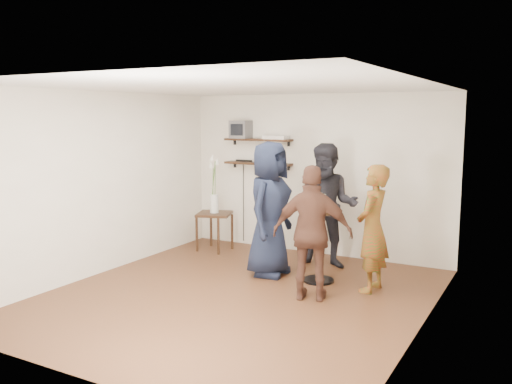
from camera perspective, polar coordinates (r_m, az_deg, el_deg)
room at (r=6.64m, az=-2.05°, el=-0.23°), size 4.58×5.08×2.68m
shelf_upper at (r=9.14m, az=0.21°, el=5.52°), size 1.20×0.25×0.04m
shelf_lower at (r=9.16m, az=0.21°, el=3.02°), size 1.20×0.25×0.04m
crt_monitor at (r=9.29m, az=-1.57°, el=6.60°), size 0.32×0.30×0.30m
dvd_deck at (r=8.98m, az=2.14°, el=5.77°), size 0.40×0.24×0.06m
radio at (r=9.12m, az=0.69°, el=3.42°), size 0.22×0.10×0.10m
power_strip at (r=9.35m, az=-1.29°, el=3.32°), size 0.30×0.05×0.03m
side_table at (r=9.11m, az=-4.40°, el=-2.84°), size 0.69×0.69×0.64m
vase_lilies at (r=9.04m, az=-4.44°, el=-0.22°), size 0.20×0.20×1.00m
drinks_table at (r=7.41m, az=6.65°, el=-4.54°), size 0.55×0.55×1.01m
wine_glass_fl at (r=7.32m, az=6.18°, el=-0.68°), size 0.07×0.07×0.21m
wine_glass_fr at (r=7.27m, az=7.10°, el=-0.72°), size 0.07×0.07×0.22m
wine_glass_bl at (r=7.38m, az=6.69°, el=-0.56°), size 0.07×0.07×0.22m
wine_glass_br at (r=7.31m, az=6.87°, el=-0.78°), size 0.07×0.07×0.20m
person_plaid at (r=7.10m, az=12.17°, el=-3.77°), size 0.42×0.62×1.65m
person_dark at (r=8.08m, az=7.59°, el=-1.47°), size 1.03×0.88×1.85m
person_navy at (r=7.63m, az=1.41°, el=-1.78°), size 0.64×0.95×1.90m
person_brown at (r=6.65m, az=5.97°, el=-4.34°), size 1.05×0.66×1.67m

